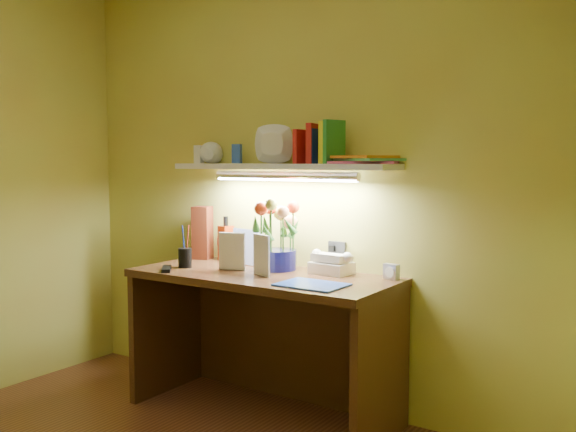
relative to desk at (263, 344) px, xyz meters
The scene contains 13 objects.
desk is the anchor object (origin of this frame).
flower_bouquet 0.58m from the desk, 92.76° to the left, with size 0.24×0.24×0.37m, color #0B0B3B, non-canonical shape.
telephone 0.56m from the desk, 32.08° to the left, with size 0.20×0.15×0.12m, color #F2E5CD, non-canonical shape.
desk_clock 0.78m from the desk, 19.20° to the left, with size 0.08×0.04×0.08m, color #BBBAC0.
whisky_bottle 0.71m from the desk, 151.04° to the left, with size 0.07×0.07×0.26m, color #9F2907, non-canonical shape.
whisky_box 0.82m from the desk, 160.40° to the left, with size 0.10×0.10×0.31m, color #4E1C0C.
pen_cup 0.66m from the desk, behind, with size 0.07×0.07×0.18m, color black.
art_card 0.57m from the desk, 142.13° to the left, with size 0.20×0.04×0.20m, color white, non-canonical shape.
tv_remote 0.65m from the desk, 156.24° to the right, with size 0.04×0.16×0.02m, color black.
blue_folder 0.56m from the desk, 19.60° to the right, with size 0.31×0.23×0.01m, color blue.
desk_book_a 0.55m from the desk, behind, with size 0.15×0.02×0.20m, color silver.
desk_book_b 0.48m from the desk, 152.41° to the right, with size 0.15×0.02×0.21m, color silver.
wall_shelf 0.98m from the desk, 84.34° to the left, with size 1.32×0.35×0.25m.
Camera 1 is at (1.92, -1.45, 1.33)m, focal length 40.00 mm.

